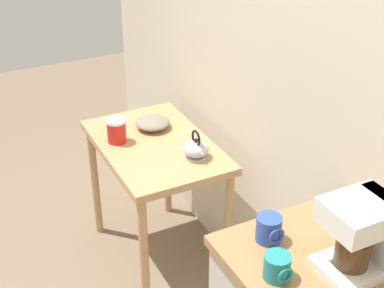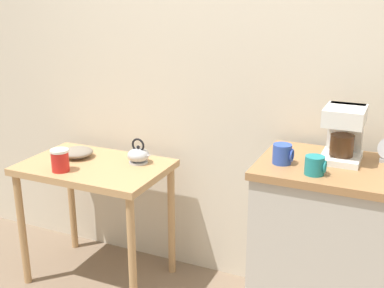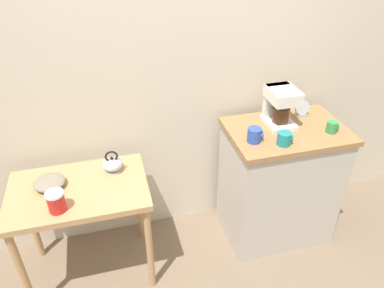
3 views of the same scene
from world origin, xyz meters
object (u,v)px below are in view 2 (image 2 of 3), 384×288
at_px(bowl_stoneware, 77,152).
at_px(coffee_maker, 344,131).
at_px(canister_enamel, 60,160).
at_px(teakettle, 139,155).
at_px(mug_blue, 283,154).
at_px(mug_dark_teal, 315,165).

distance_m(bowl_stoneware, coffee_maker, 1.54).
relative_size(bowl_stoneware, canister_enamel, 1.48).
bearing_deg(canister_enamel, teakettle, 41.41).
distance_m(bowl_stoneware, mug_blue, 1.28).
relative_size(teakettle, coffee_maker, 0.60).
bearing_deg(teakettle, bowl_stoneware, -170.19).
bearing_deg(teakettle, mug_blue, -11.35).
height_order(canister_enamel, mug_blue, mug_blue).
distance_m(coffee_maker, mug_blue, 0.31).
distance_m(canister_enamel, mug_dark_teal, 1.38).
distance_m(coffee_maker, mug_dark_teal, 0.28).
xyz_separation_m(bowl_stoneware, coffee_maker, (1.51, 0.06, 0.30)).
bearing_deg(teakettle, mug_dark_teal, -13.75).
distance_m(teakettle, mug_dark_teal, 1.09).
xyz_separation_m(bowl_stoneware, mug_blue, (1.26, -0.11, 0.20)).
height_order(bowl_stoneware, teakettle, teakettle).
distance_m(teakettle, coffee_maker, 1.16).
height_order(bowl_stoneware, mug_blue, mug_blue).
distance_m(bowl_stoneware, teakettle, 0.39).
bearing_deg(mug_dark_teal, teakettle, 166.25).
xyz_separation_m(canister_enamel, coffee_maker, (1.45, 0.29, 0.27)).
xyz_separation_m(canister_enamel, mug_blue, (1.21, 0.11, 0.17)).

